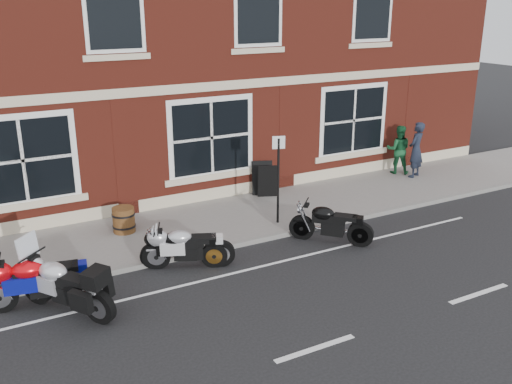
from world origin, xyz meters
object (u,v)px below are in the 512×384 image
moto_touring_silver (64,282)px  parking_sign (278,174)px  moto_sport_black (182,247)px  barrel_planter (124,220)px  pedestrian_right (398,150)px  moto_sport_red (40,278)px  moto_sport_silver (187,245)px  pedestrian_left (416,150)px  moto_naked_black (330,222)px  a_board_sign (265,179)px

moto_touring_silver → parking_sign: bearing=-17.3°
moto_sport_black → barrel_planter: (-0.63, 2.34, -0.06)m
pedestrian_right → barrel_planter: bearing=41.7°
pedestrian_right → moto_touring_silver: bearing=55.6°
moto_touring_silver → moto_sport_red: bearing=96.0°
moto_sport_silver → barrel_planter: size_ratio=3.02×
pedestrian_right → parking_sign: size_ratio=0.70×
moto_touring_silver → moto_sport_black: moto_touring_silver is taller
moto_sport_silver → pedestrian_left: bearing=-51.7°
barrel_planter → parking_sign: (3.71, -1.30, 1.02)m
pedestrian_left → moto_naked_black: bearing=3.7°
moto_naked_black → barrel_planter: (-4.30, 2.77, -0.10)m
moto_touring_silver → pedestrian_right: (11.53, 3.69, 0.32)m
pedestrian_left → a_board_sign: bearing=-30.7°
pedestrian_left → barrel_planter: pedestrian_left is taller
moto_sport_black → a_board_sign: size_ratio=1.74×
moto_sport_silver → moto_sport_black: bearing=90.2°
barrel_planter → pedestrian_right: bearing=3.8°
moto_sport_red → parking_sign: bearing=-66.8°
moto_sport_black → pedestrian_left: 9.42m
moto_sport_silver → pedestrian_right: size_ratio=1.19×
moto_sport_black → barrel_planter: 2.42m
moto_touring_silver → parking_sign: (5.73, 1.75, 0.84)m
moto_naked_black → barrel_planter: moto_naked_black is taller
moto_sport_silver → parking_sign: 3.30m
pedestrian_right → moto_naked_black: bearing=71.1°
moto_touring_silver → moto_naked_black: moto_touring_silver is taller
moto_naked_black → a_board_sign: bearing=44.2°
a_board_sign → parking_sign: size_ratio=0.44×
moto_naked_black → a_board_sign: a_board_sign is taller
pedestrian_right → pedestrian_left: bearing=147.9°
moto_touring_silver → moto_sport_red: (-0.37, 0.44, -0.02)m
pedestrian_left → barrel_planter: size_ratio=2.84×
moto_sport_red → pedestrian_right: bearing=-63.7°
pedestrian_left → pedestrian_right: pedestrian_left is taller
moto_sport_black → pedestrian_left: (9.09, 2.39, 0.53)m
moto_sport_silver → pedestrian_left: size_ratio=1.06×
moto_sport_black → moto_sport_silver: moto_sport_silver is taller
moto_sport_red → a_board_sign: a_board_sign is taller
moto_touring_silver → moto_naked_black: size_ratio=1.23×
moto_sport_red → a_board_sign: bearing=-53.2°
moto_touring_silver → a_board_sign: moto_touring_silver is taller
moto_sport_red → parking_sign: (6.10, 1.31, 0.87)m
pedestrian_right → a_board_sign: 5.06m
moto_sport_black → moto_sport_silver: size_ratio=0.92×
moto_sport_black → pedestrian_right: pedestrian_right is taller
moto_sport_silver → parking_sign: size_ratio=0.84×
moto_sport_black → pedestrian_right: size_ratio=1.10×
moto_sport_black → moto_sport_silver: (0.10, -0.04, 0.03)m
moto_touring_silver → a_board_sign: (6.48, 3.74, 0.02)m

